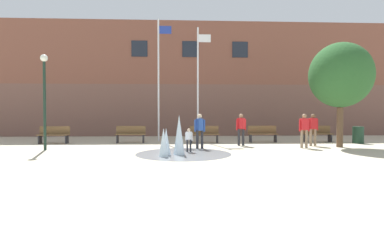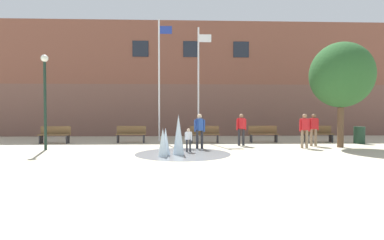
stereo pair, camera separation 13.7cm
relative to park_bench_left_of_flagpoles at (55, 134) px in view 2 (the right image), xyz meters
name	(u,v)px [view 2 (the right image)]	position (x,y,z in m)	size (l,w,h in m)	color
ground_plane	(212,185)	(7.48, -9.50, -0.48)	(100.00, 100.00, 0.00)	#BCB299
library_building	(190,83)	(7.48, 7.63, 3.54)	(36.00, 6.05, 8.05)	brown
splash_fountain	(174,141)	(6.48, -4.60, 0.08)	(3.82, 3.82, 1.58)	gray
park_bench_left_of_flagpoles	(55,134)	(0.00, 0.00, 0.00)	(1.60, 0.44, 0.91)	#28282D
park_bench_center	(131,134)	(4.04, 0.19, 0.00)	(1.60, 0.44, 0.91)	#28282D
park_bench_under_right_flagpole	(205,134)	(8.06, 0.01, 0.00)	(1.60, 0.44, 0.91)	#28282D
park_bench_near_trashcan	(263,134)	(11.34, 0.15, 0.00)	(1.60, 0.44, 0.91)	#28282D
park_bench_far_right	(318,134)	(14.42, 0.09, 0.00)	(1.60, 0.44, 0.91)	#28282D
adult_watching	(200,128)	(7.62, -2.65, 0.45)	(0.50, 0.39, 1.59)	#28282D
child_with_pink_shirt	(188,138)	(7.08, -3.77, 0.10)	(0.31, 0.24, 0.99)	#28282D
adult_near_bench	(305,128)	(12.51, -2.62, 0.45)	(0.50, 0.22, 1.59)	#89755B
adult_in_red	(314,127)	(13.30, -1.83, 0.45)	(0.50, 0.21, 1.59)	#89755B
teen_by_trashcan	(241,127)	(9.77, -1.51, 0.45)	(0.50, 0.39, 1.59)	#28282D
flagpole_left	(160,76)	(5.53, 1.22, 3.29)	(0.80, 0.10, 7.07)	silver
flagpole_right	(199,80)	(7.83, 1.22, 3.06)	(0.80, 0.10, 6.61)	silver
lamp_post_left_lane	(45,88)	(0.76, -2.82, 2.24)	(0.32, 0.32, 4.20)	#192D23
trash_can	(359,135)	(16.28, -0.71, -0.03)	(0.56, 0.56, 0.90)	#193323
street_tree_near_building	(341,75)	(14.36, -2.36, 2.94)	(2.89, 2.89, 4.97)	brown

